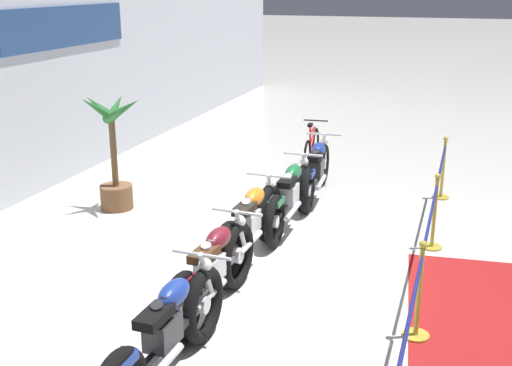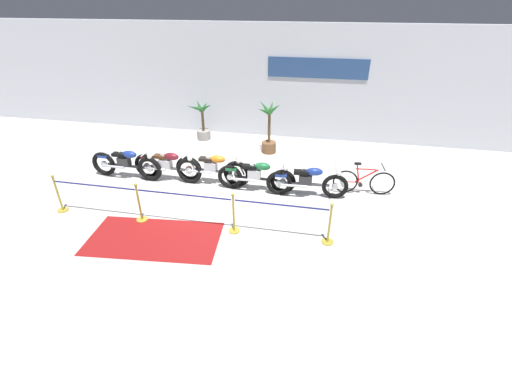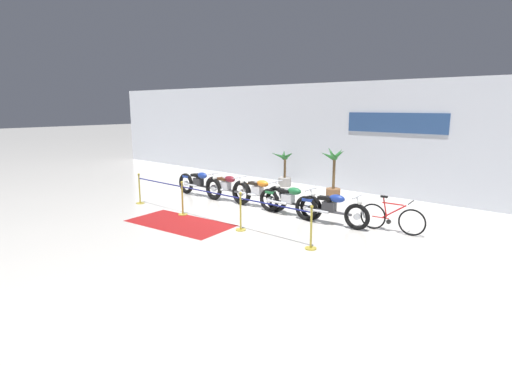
% 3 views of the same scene
% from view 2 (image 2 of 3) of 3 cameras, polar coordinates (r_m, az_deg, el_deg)
% --- Properties ---
extents(ground_plane, '(120.00, 120.00, 0.00)m').
position_cam_2_polar(ground_plane, '(9.89, -8.23, -1.88)').
color(ground_plane, silver).
extents(back_wall, '(28.00, 0.29, 4.20)m').
position_cam_2_polar(back_wall, '(13.76, -1.80, 16.61)').
color(back_wall, silver).
rests_on(back_wall, ground).
extents(motorcycle_blue_0, '(2.35, 0.62, 0.97)m').
position_cam_2_polar(motorcycle_blue_0, '(11.20, -20.82, 2.99)').
color(motorcycle_blue_0, black).
rests_on(motorcycle_blue_0, ground).
extents(motorcycle_maroon_1, '(2.21, 0.62, 0.97)m').
position_cam_2_polar(motorcycle_maroon_1, '(10.66, -14.55, 2.80)').
color(motorcycle_maroon_1, black).
rests_on(motorcycle_maroon_1, ground).
extents(motorcycle_orange_2, '(2.33, 0.62, 0.99)m').
position_cam_2_polar(motorcycle_orange_2, '(10.21, -7.24, 2.31)').
color(motorcycle_orange_2, black).
rests_on(motorcycle_orange_2, ground).
extents(motorcycle_green_3, '(2.28, 0.62, 0.95)m').
position_cam_2_polar(motorcycle_green_3, '(9.77, 0.06, 1.17)').
color(motorcycle_green_3, black).
rests_on(motorcycle_green_3, ground).
extents(motorcycle_blue_4, '(2.28, 0.62, 0.94)m').
position_cam_2_polar(motorcycle_blue_4, '(9.58, 8.54, 0.24)').
color(motorcycle_blue_4, black).
rests_on(motorcycle_blue_4, ground).
extents(bicycle, '(1.72, 0.48, 0.96)m').
position_cam_2_polar(bicycle, '(10.12, 17.49, 0.21)').
color(bicycle, black).
rests_on(bicycle, ground).
extents(potted_palm_left_of_row, '(0.88, 0.97, 1.90)m').
position_cam_2_polar(potted_palm_left_of_row, '(12.20, 2.14, 8.58)').
color(potted_palm_left_of_row, brown).
rests_on(potted_palm_left_of_row, ground).
extents(potted_palm_right_of_row, '(1.02, 0.91, 1.54)m').
position_cam_2_polar(potted_palm_right_of_row, '(13.64, -8.86, 9.78)').
color(potted_palm_right_of_row, gray).
rests_on(potted_palm_right_of_row, ground).
extents(stanchion_far_left, '(6.98, 0.28, 1.05)m').
position_cam_2_polar(stanchion_far_left, '(8.85, -19.48, -2.10)').
color(stanchion_far_left, gold).
rests_on(stanchion_far_left, ground).
extents(stanchion_mid_left, '(0.28, 0.28, 1.05)m').
position_cam_2_polar(stanchion_mid_left, '(8.99, -18.77, -3.98)').
color(stanchion_mid_left, gold).
rests_on(stanchion_mid_left, ground).
extents(stanchion_mid_right, '(0.28, 0.28, 1.05)m').
position_cam_2_polar(stanchion_mid_right, '(8.14, -3.72, -5.97)').
color(stanchion_mid_right, gold).
rests_on(stanchion_mid_right, ground).
extents(stanchion_far_right, '(0.28, 0.28, 1.05)m').
position_cam_2_polar(stanchion_far_right, '(7.95, 12.06, -7.60)').
color(stanchion_far_right, gold).
rests_on(stanchion_far_right, ground).
extents(floor_banner, '(3.19, 1.83, 0.01)m').
position_cam_2_polar(floor_banner, '(8.45, -16.61, -8.82)').
color(floor_banner, maroon).
rests_on(floor_banner, ground).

